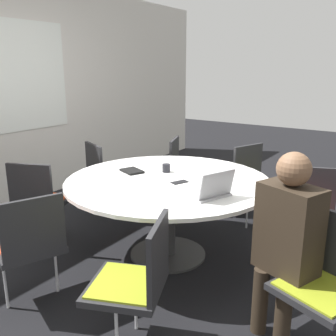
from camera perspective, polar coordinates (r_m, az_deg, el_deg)
ground_plane at (r=3.51m, az=0.00°, el=-13.05°), size 16.00×16.00×0.00m
wall_back at (r=4.84m, az=-23.96°, el=10.25°), size 8.00×0.07×2.70m
conference_table at (r=3.27m, az=0.00°, el=-3.52°), size 1.77×1.77×0.72m
chair_0 at (r=2.40m, az=23.12°, el=-15.01°), size 0.55×0.56×0.85m
chair_1 at (r=3.34m, az=20.96°, el=-6.19°), size 0.55×0.57×0.85m
chair_2 at (r=4.12m, az=13.24°, el=-1.59°), size 0.56×0.55×0.85m
chair_3 at (r=4.44m, az=2.56°, el=0.01°), size 0.56×0.55×0.85m
chair_4 at (r=4.29m, az=-9.54°, el=-0.74°), size 0.56×0.57×0.85m
chair_5 at (r=3.66m, az=-19.07°, el=-4.18°), size 0.56×0.57×0.85m
chair_6 at (r=2.79m, az=-20.28°, el=-10.36°), size 0.56×0.55×0.85m
chair_7 at (r=2.24m, az=-4.77°, el=-16.13°), size 0.57×0.56×0.85m
person_0 at (r=2.37m, az=17.61°, el=-9.55°), size 0.34×0.41×1.20m
laptop at (r=2.79m, az=6.61°, el=-3.40°), size 0.37×0.34×0.21m
spiral_notebook at (r=3.46m, az=-5.56°, el=-0.45°), size 0.22×0.25×0.02m
coffee_cup at (r=3.44m, az=-0.27°, el=-0.00°), size 0.07×0.07×0.08m
cell_phone at (r=3.14m, az=1.76°, el=-2.17°), size 0.16×0.12×0.01m
handbag at (r=4.49m, az=10.40°, el=-4.89°), size 0.36×0.16×0.28m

